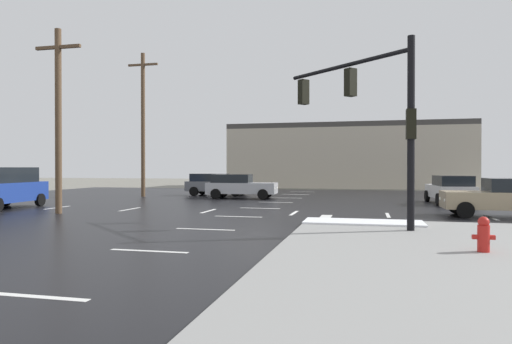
# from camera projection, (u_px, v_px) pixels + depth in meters

# --- Properties ---
(ground_plane) EXTENTS (120.00, 120.00, 0.00)m
(ground_plane) POSITION_uv_depth(u_px,v_px,m) (250.00, 213.00, 20.79)
(ground_plane) COLOR slate
(road_asphalt) EXTENTS (44.00, 44.00, 0.02)m
(road_asphalt) POSITION_uv_depth(u_px,v_px,m) (250.00, 212.00, 20.79)
(road_asphalt) COLOR black
(road_asphalt) RESTS_ON ground_plane
(snow_strip_curbside) EXTENTS (4.00, 1.60, 0.06)m
(snow_strip_curbside) POSITION_uv_depth(u_px,v_px,m) (363.00, 222.00, 15.73)
(snow_strip_curbside) COLOR white
(snow_strip_curbside) RESTS_ON sidewalk_corner
(lane_markings) EXTENTS (36.15, 36.15, 0.01)m
(lane_markings) POSITION_uv_depth(u_px,v_px,m) (270.00, 216.00, 19.17)
(lane_markings) COLOR silver
(lane_markings) RESTS_ON road_asphalt
(traffic_signal_mast) EXTENTS (4.26, 3.88, 5.85)m
(traffic_signal_mast) POSITION_uv_depth(u_px,v_px,m) (371.00, 105.00, 15.04)
(traffic_signal_mast) COLOR black
(traffic_signal_mast) RESTS_ON sidewalk_corner
(fire_hydrant) EXTENTS (0.48, 0.26, 0.79)m
(fire_hydrant) POSITION_uv_depth(u_px,v_px,m) (484.00, 234.00, 10.31)
(fire_hydrant) COLOR red
(fire_hydrant) RESTS_ON sidewalk_corner
(strip_building_background) EXTENTS (23.92, 8.00, 6.48)m
(strip_building_background) POSITION_uv_depth(u_px,v_px,m) (348.00, 156.00, 47.91)
(strip_building_background) COLOR #BCB29E
(strip_building_background) RESTS_ON ground_plane
(sedan_white) EXTENTS (2.26, 4.63, 1.58)m
(sedan_white) POSITION_uv_depth(u_px,v_px,m) (450.00, 189.00, 25.44)
(sedan_white) COLOR white
(sedan_white) RESTS_ON road_asphalt
(sedan_tan) EXTENTS (4.55, 2.04, 1.58)m
(sedan_tan) POSITION_uv_depth(u_px,v_px,m) (506.00, 197.00, 18.72)
(sedan_tan) COLOR tan
(sedan_tan) RESTS_ON road_asphalt
(suv_blue) EXTENTS (2.56, 4.98, 2.03)m
(suv_blue) POSITION_uv_depth(u_px,v_px,m) (2.00, 187.00, 22.50)
(suv_blue) COLOR navy
(suv_blue) RESTS_ON road_asphalt
(sedan_grey) EXTENTS (4.54, 2.02, 1.58)m
(sedan_grey) POSITION_uv_depth(u_px,v_px,m) (216.00, 184.00, 33.16)
(sedan_grey) COLOR slate
(sedan_grey) RESTS_ON road_asphalt
(sedan_silver) EXTENTS (4.61, 2.20, 1.58)m
(sedan_silver) POSITION_uv_depth(u_px,v_px,m) (239.00, 186.00, 30.07)
(sedan_silver) COLOR #B7BABF
(sedan_silver) RESTS_ON road_asphalt
(utility_pole_mid) EXTENTS (2.20, 0.28, 8.11)m
(utility_pole_mid) POSITION_uv_depth(u_px,v_px,m) (58.00, 117.00, 20.12)
(utility_pole_mid) COLOR brown
(utility_pole_mid) RESTS_ON ground_plane
(utility_pole_far) EXTENTS (2.20, 0.28, 10.01)m
(utility_pole_far) POSITION_uv_depth(u_px,v_px,m) (143.00, 122.00, 32.02)
(utility_pole_far) COLOR brown
(utility_pole_far) RESTS_ON ground_plane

